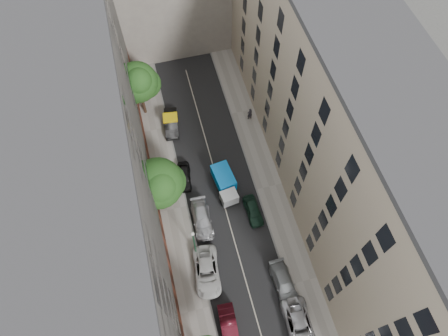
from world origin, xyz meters
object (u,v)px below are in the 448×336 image
object	(u,v)px
car_left_1	(229,327)
car_right_2	(253,211)
car_left_3	(202,219)
tree_mid	(159,185)
tree_far	(139,84)
car_right_1	(284,283)
tarp_truck	(225,184)
car_right_0	(299,327)
car_left_2	(207,272)
car_left_4	(184,177)
car_left_5	(171,123)
lamp_post	(194,242)
pedestrian	(250,114)

from	to	relation	value
car_left_1	car_right_2	bearing A→B (deg)	65.90
car_left_3	car_right_2	bearing A→B (deg)	-1.99
tree_mid	tree_far	distance (m)	13.13
car_left_3	car_right_1	distance (m)	10.66
tarp_truck	car_right_0	world-z (taller)	tarp_truck
car_right_0	tree_far	bearing A→B (deg)	111.35
tarp_truck	car_left_2	world-z (taller)	tarp_truck
car_right_2	car_left_2	bearing A→B (deg)	-142.43
car_left_2	car_left_3	size ratio (longest dim) A/B	1.11
car_left_3	car_left_4	xyz separation A→B (m)	(-0.80, 5.60, -0.06)
car_left_2	tree_mid	distance (m)	9.91
tarp_truck	car_left_1	world-z (taller)	tarp_truck
tree_mid	tree_far	xyz separation A→B (m)	(-0.00, 13.12, 0.60)
car_left_4	car_left_5	xyz separation A→B (m)	(0.00, 7.60, 0.09)
car_left_2	lamp_post	world-z (taller)	lamp_post
car_left_3	car_right_1	size ratio (longest dim) A/B	1.05
tree_mid	lamp_post	world-z (taller)	tree_mid
car_left_2	tree_far	bearing A→B (deg)	103.67
car_left_1	lamp_post	xyz separation A→B (m)	(-1.40, 7.78, 3.29)
car_left_5	lamp_post	xyz separation A→B (m)	(-0.60, -16.62, 3.26)
car_left_3	car_left_4	distance (m)	5.66
car_right_0	car_right_2	xyz separation A→B (m)	(-0.80, 12.40, -0.11)
tarp_truck	car_right_0	distance (m)	16.34
car_right_0	car_left_2	bearing A→B (deg)	137.42
car_right_0	car_right_1	distance (m)	4.20
car_left_4	tree_far	size ratio (longest dim) A/B	0.47
car_right_1	car_left_5	bearing A→B (deg)	105.72
lamp_post	car_left_5	bearing A→B (deg)	87.93
car_left_3	car_right_0	size ratio (longest dim) A/B	0.90
tarp_truck	car_right_2	distance (m)	4.31
car_left_2	car_right_0	size ratio (longest dim) A/B	1.00
car_right_0	pedestrian	size ratio (longest dim) A/B	2.90
car_left_1	tree_mid	bearing A→B (deg)	107.20
pedestrian	car_left_3	bearing A→B (deg)	41.91
car_right_2	pedestrian	distance (m)	12.74
car_left_1	car_right_1	world-z (taller)	car_left_1
tarp_truck	lamp_post	distance (m)	8.68
car_left_4	lamp_post	bearing A→B (deg)	-85.98
tarp_truck	car_left_2	xyz separation A→B (m)	(-4.20, -8.86, -0.47)
car_left_1	car_left_5	bearing A→B (deg)	95.18
car_left_3	car_right_2	size ratio (longest dim) A/B	1.29
car_left_2	tree_mid	bearing A→B (deg)	114.07
car_right_0	car_right_1	xyz separation A→B (m)	(-0.10, 4.20, -0.08)
lamp_post	car_right_1	bearing A→B (deg)	-33.96
tarp_truck	car_left_1	bearing A→B (deg)	-110.80
car_left_3	tree_far	xyz separation A→B (m)	(-3.50, 16.09, 4.82)
tarp_truck	car_right_1	distance (m)	12.22
car_right_0	pedestrian	distance (m)	24.84
car_left_1	car_left_5	distance (m)	24.41
tarp_truck	car_right_2	xyz separation A→B (m)	(2.20, -3.66, -0.57)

